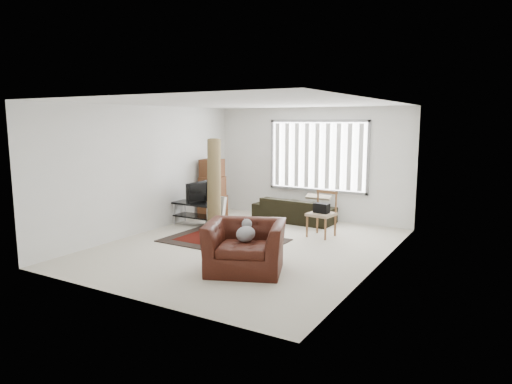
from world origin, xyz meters
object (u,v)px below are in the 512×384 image
sofa (294,206)px  side_chair (322,212)px  armchair (245,243)px  moving_boxes (212,190)px  tv_stand (196,209)px

sofa → side_chair: size_ratio=2.05×
side_chair → armchair: side_chair is taller
moving_boxes → sofa: (1.98, 0.55, -0.30)m
side_chair → armchair: 2.69m
sofa → armchair: armchair is taller
sofa → tv_stand: bearing=42.1°
sofa → armchair: 3.78m
side_chair → armchair: (-0.22, -2.69, -0.06)m
moving_boxes → armchair: moving_boxes is taller
tv_stand → sofa: (1.79, 1.49, -0.01)m
sofa → side_chair: side_chair is taller
tv_stand → armchair: (2.68, -2.19, 0.08)m
tv_stand → side_chair: side_chair is taller
side_chair → moving_boxes: bearing=178.7°
moving_boxes → armchair: bearing=-47.4°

